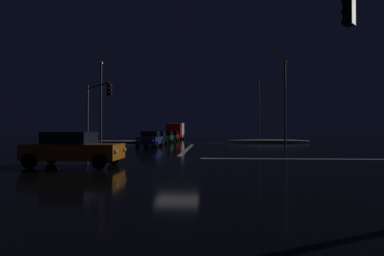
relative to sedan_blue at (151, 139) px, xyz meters
The scene contains 16 objects.
ground 12.11m from the sedan_blue, 71.12° to the right, with size 120.00×120.00×0.10m, color black.
stop_line_north 4.60m from the sedan_blue, 30.28° to the right, with size 0.35×15.74×0.01m.
centre_line_ns 10.14m from the sedan_blue, 67.24° to the left, with size 22.00×0.15×0.01m.
crosswalk_bar_east 17.44m from the sedan_blue, 40.98° to the right, with size 15.74×0.40×0.01m.
snow_bank_left_curb 11.45m from the sedan_blue, 121.87° to the left, with size 9.53×1.50×0.36m.
snow_bank_right_curb 17.58m from the sedan_blue, 37.97° to the left, with size 11.20×1.50×0.47m.
sedan_blue is the anchor object (origin of this frame).
sedan_black 5.30m from the sedan_blue, 92.55° to the left, with size 2.02×4.33×1.57m.
sedan_green 10.84m from the sedan_blue, 90.42° to the left, with size 2.02×4.33×1.57m.
sedan_red 16.49m from the sedan_blue, 89.60° to the left, with size 2.02×4.33×1.57m.
box_truck 23.32m from the sedan_blue, 90.11° to the left, with size 2.68×8.28×3.08m.
sedan_orange_crossing 15.37m from the sedan_blue, 91.71° to the right, with size 4.33×2.02×1.57m.
traffic_signal_nw 6.30m from the sedan_blue, 141.64° to the right, with size 3.59×3.59×5.93m.
streetlamp_right_near 15.24m from the sedan_blue, 13.19° to the left, with size 0.44×0.44×9.36m.
streetlamp_right_far 24.43m from the sedan_blue, 53.77° to the left, with size 0.44×0.44×9.81m.
streetlamp_left_near 8.54m from the sedan_blue, 152.37° to the left, with size 0.44×0.44×9.53m.
Camera 1 is at (1.78, -16.62, 1.61)m, focal length 26.51 mm.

